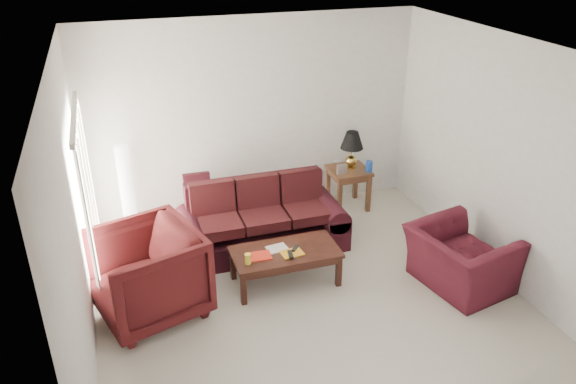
{
  "coord_description": "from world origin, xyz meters",
  "views": [
    {
      "loc": [
        -1.98,
        -5.23,
        4.18
      ],
      "look_at": [
        0.0,
        0.85,
        1.05
      ],
      "focal_mm": 35.0,
      "sensor_mm": 36.0,
      "label": 1
    }
  ],
  "objects_px": {
    "end_table": "(348,188)",
    "armchair_right": "(460,259)",
    "coffee_table": "(285,266)",
    "floor_lamp": "(127,192)",
    "armchair_left": "(147,274)",
    "sofa": "(262,218)"
  },
  "relations": [
    {
      "from": "armchair_right",
      "to": "coffee_table",
      "type": "xyz_separation_m",
      "value": [
        -2.05,
        0.72,
        -0.14
      ]
    },
    {
      "from": "sofa",
      "to": "end_table",
      "type": "height_order",
      "value": "sofa"
    },
    {
      "from": "coffee_table",
      "to": "armchair_left",
      "type": "bearing_deg",
      "value": -164.64
    },
    {
      "from": "end_table",
      "to": "armchair_right",
      "type": "height_order",
      "value": "armchair_right"
    },
    {
      "from": "armchair_right",
      "to": "coffee_table",
      "type": "relative_size",
      "value": 0.87
    },
    {
      "from": "armchair_right",
      "to": "sofa",
      "type": "bearing_deg",
      "value": 40.95
    },
    {
      "from": "end_table",
      "to": "coffee_table",
      "type": "bearing_deg",
      "value": -133.34
    },
    {
      "from": "armchair_right",
      "to": "coffee_table",
      "type": "bearing_deg",
      "value": 58.91
    },
    {
      "from": "floor_lamp",
      "to": "armchair_left",
      "type": "relative_size",
      "value": 1.21
    },
    {
      "from": "sofa",
      "to": "armchair_right",
      "type": "bearing_deg",
      "value": -33.79
    },
    {
      "from": "armchair_right",
      "to": "floor_lamp",
      "type": "bearing_deg",
      "value": 45.04
    },
    {
      "from": "end_table",
      "to": "armchair_right",
      "type": "relative_size",
      "value": 0.57
    },
    {
      "from": "end_table",
      "to": "armchair_left",
      "type": "distance_m",
      "value": 3.73
    },
    {
      "from": "floor_lamp",
      "to": "armchair_right",
      "type": "bearing_deg",
      "value": -33.31
    },
    {
      "from": "sofa",
      "to": "armchair_left",
      "type": "distance_m",
      "value": 1.9
    },
    {
      "from": "end_table",
      "to": "armchair_right",
      "type": "bearing_deg",
      "value": -79.06
    },
    {
      "from": "sofa",
      "to": "coffee_table",
      "type": "height_order",
      "value": "sofa"
    },
    {
      "from": "armchair_left",
      "to": "floor_lamp",
      "type": "bearing_deg",
      "value": 165.22
    },
    {
      "from": "floor_lamp",
      "to": "armchair_left",
      "type": "distance_m",
      "value": 1.88
    },
    {
      "from": "end_table",
      "to": "armchair_left",
      "type": "height_order",
      "value": "armchair_left"
    },
    {
      "from": "armchair_left",
      "to": "sofa",
      "type": "bearing_deg",
      "value": 103.69
    },
    {
      "from": "sofa",
      "to": "armchair_left",
      "type": "height_order",
      "value": "armchair_left"
    }
  ]
}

